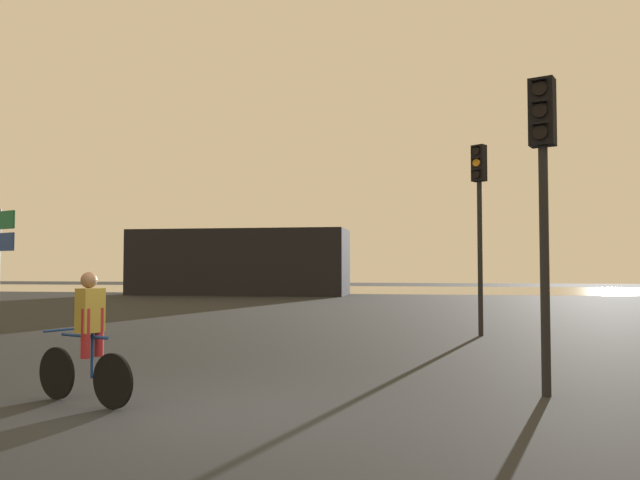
{
  "coord_description": "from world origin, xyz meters",
  "views": [
    {
      "loc": [
        2.47,
        -6.79,
        1.68
      ],
      "look_at": [
        0.5,
        5.0,
        2.2
      ],
      "focal_mm": 35.0,
      "sensor_mm": 36.0,
      "label": 1
    }
  ],
  "objects_px": {
    "traffic_light_near_right": "(543,173)",
    "traffic_light_far_right": "(479,203)",
    "distant_building": "(239,262)",
    "cyclist": "(88,337)"
  },
  "relations": [
    {
      "from": "traffic_light_near_right",
      "to": "traffic_light_far_right",
      "type": "relative_size",
      "value": 0.89
    },
    {
      "from": "distant_building",
      "to": "cyclist",
      "type": "bearing_deg",
      "value": -76.59
    },
    {
      "from": "distant_building",
      "to": "traffic_light_near_right",
      "type": "height_order",
      "value": "traffic_light_near_right"
    },
    {
      "from": "cyclist",
      "to": "traffic_light_far_right",
      "type": "bearing_deg",
      "value": -10.27
    },
    {
      "from": "distant_building",
      "to": "traffic_light_near_right",
      "type": "distance_m",
      "value": 30.85
    },
    {
      "from": "distant_building",
      "to": "traffic_light_near_right",
      "type": "relative_size",
      "value": 3.14
    },
    {
      "from": "distant_building",
      "to": "traffic_light_near_right",
      "type": "bearing_deg",
      "value": -65.72
    },
    {
      "from": "traffic_light_near_right",
      "to": "traffic_light_far_right",
      "type": "bearing_deg",
      "value": -65.61
    },
    {
      "from": "traffic_light_near_right",
      "to": "cyclist",
      "type": "height_order",
      "value": "traffic_light_near_right"
    },
    {
      "from": "traffic_light_near_right",
      "to": "cyclist",
      "type": "xyz_separation_m",
      "value": [
        -5.64,
        -1.44,
        -2.1
      ]
    }
  ]
}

